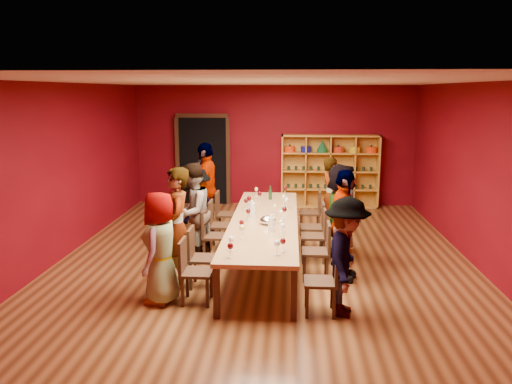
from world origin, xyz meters
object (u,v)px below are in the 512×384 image
chair_person_left_2 (211,232)px  chair_person_right_4 (314,210)px  chair_person_left_3 (217,222)px  person_left_2 (192,212)px  person_left_4 (206,190)px  person_right_2 (341,213)px  wine_bottle (270,194)px  person_left_1 (177,228)px  chair_person_right_0 (327,277)px  tasting_table (264,222)px  person_right_1 (343,226)px  person_right_3 (341,211)px  chair_person_right_3 (317,224)px  person_right_0 (346,257)px  shelving_unit (330,168)px  person_left_3 (197,208)px  chair_person_right_1 (321,248)px  person_left_0 (161,248)px  chair_person_left_1 (199,254)px  chair_person_left_0 (191,268)px  chair_person_right_2 (318,233)px  person_right_4 (331,196)px  chair_person_left_4 (223,211)px  spittoon_bowl (268,220)px

chair_person_left_2 → chair_person_right_4: 2.54m
chair_person_left_3 → chair_person_right_4: size_ratio=1.00×
chair_person_left_2 → person_left_2: 0.47m
chair_person_left_2 → person_left_4: bearing=102.0°
chair_person_left_2 → person_right_2: person_right_2 is taller
wine_bottle → chair_person_right_4: bearing=15.3°
person_left_1 → chair_person_right_0: person_left_1 is taller
chair_person_left_2 → person_left_2: person_left_2 is taller
tasting_table → person_right_1: (1.23, -0.70, 0.16)m
tasting_table → person_left_2: 1.24m
person_right_2 → person_right_3: (0.06, 0.57, -0.09)m
chair_person_left_3 → chair_person_right_3: bearing=-0.2°
tasting_table → person_right_0: size_ratio=2.89×
chair_person_right_3 → person_right_1: bearing=-77.0°
tasting_table → chair_person_right_0: bearing=-64.8°
shelving_unit → person_left_3: size_ratio=1.61×
chair_person_left_2 → person_right_0: bearing=-43.5°
person_right_0 → chair_person_right_3: bearing=15.6°
chair_person_right_1 → person_left_4: bearing=133.6°
person_left_0 → chair_person_left_1: size_ratio=1.73×
person_left_2 → wine_bottle: person_left_2 is taller
person_left_4 → person_right_2: 2.89m
person_left_1 → chair_person_right_1: bearing=86.3°
person_left_2 → chair_person_left_3: size_ratio=1.89×
chair_person_left_0 → chair_person_left_3: bearing=90.0°
person_right_2 → person_right_1: bearing=177.7°
person_left_1 → person_left_2: 1.16m
chair_person_right_2 → person_left_2: bearing=-177.2°
person_right_2 → person_right_4: (-0.04, 1.67, -0.05)m
person_left_2 → person_right_1: (2.46, -0.73, 0.02)m
chair_person_left_2 → person_left_2: bearing=180.0°
person_left_0 → person_right_3: bearing=139.5°
chair_person_right_1 → person_right_0: bearing=-78.9°
shelving_unit → person_right_1: (-0.16, -5.02, -0.13)m
chair_person_right_1 → chair_person_right_4: (0.00, 2.51, 0.00)m
person_left_1 → chair_person_right_3: size_ratio=2.00×
person_left_3 → person_left_0: bearing=15.3°
chair_person_left_3 → chair_person_left_4: (0.00, 0.84, 0.00)m
chair_person_left_1 → wine_bottle: size_ratio=3.26×
chair_person_left_4 → chair_person_right_4: (1.82, 0.25, 0.00)m
chair_person_left_4 → chair_person_right_3: 2.01m
person_right_1 → person_right_2: bearing=13.4°
shelving_unit → chair_person_left_2: shelving_unit is taller
chair_person_right_2 → spittoon_bowl: size_ratio=3.33×
person_right_2 → chair_person_right_3: bearing=33.6°
person_left_0 → person_right_3: (2.66, 2.40, -0.02)m
chair_person_left_2 → person_right_0: person_right_0 is taller
person_left_3 → chair_person_right_2: size_ratio=1.68×
person_left_0 → chair_person_right_4: 4.16m
shelving_unit → chair_person_right_3: (-0.49, -3.62, -0.49)m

